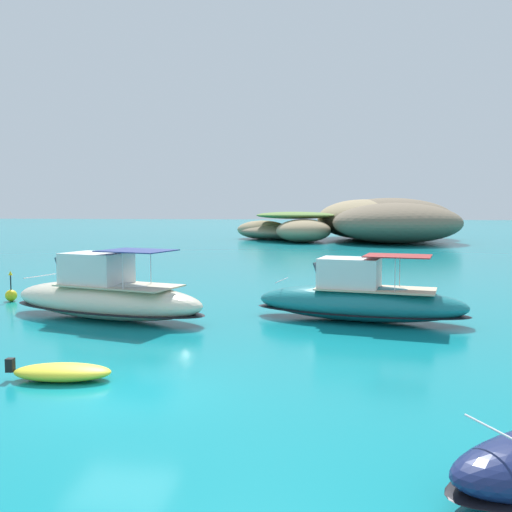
# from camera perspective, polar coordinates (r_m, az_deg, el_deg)

# --- Properties ---
(ground_plane) EXTENTS (400.00, 400.00, 0.00)m
(ground_plane) POSITION_cam_1_polar(r_m,az_deg,el_deg) (15.00, -13.22, -13.08)
(ground_plane) COLOR #0F7F89
(islet_large) EXTENTS (20.95, 30.20, 5.90)m
(islet_large) POSITION_cam_1_polar(r_m,az_deg,el_deg) (83.14, 12.40, 3.46)
(islet_large) COLOR #756651
(islet_large) RESTS_ON ground
(islet_small) EXTENTS (17.49, 19.82, 3.95)m
(islet_small) POSITION_cam_1_polar(r_m,az_deg,el_deg) (80.39, 3.10, 2.67)
(islet_small) COLOR #9E8966
(islet_small) RESTS_ON ground
(motorboat_cream) EXTENTS (9.58, 5.19, 2.88)m
(motorboat_cream) POSITION_cam_1_polar(r_m,az_deg,el_deg) (24.63, -14.65, -3.88)
(motorboat_cream) COLOR beige
(motorboat_cream) RESTS_ON ground
(motorboat_teal) EXTENTS (8.93, 4.26, 2.69)m
(motorboat_teal) POSITION_cam_1_polar(r_m,az_deg,el_deg) (23.76, 10.08, -4.25)
(motorboat_teal) COLOR #19727A
(motorboat_teal) RESTS_ON ground
(dinghy_tender) EXTENTS (2.85, 1.38, 0.58)m
(dinghy_tender) POSITION_cam_1_polar(r_m,az_deg,el_deg) (16.44, -18.58, -10.78)
(dinghy_tender) COLOR yellow
(dinghy_tender) RESTS_ON ground
(channel_buoy) EXTENTS (0.56, 0.56, 1.48)m
(channel_buoy) POSITION_cam_1_polar(r_m,az_deg,el_deg) (30.67, -22.99, -3.50)
(channel_buoy) COLOR yellow
(channel_buoy) RESTS_ON ground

